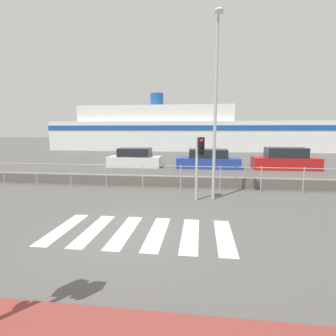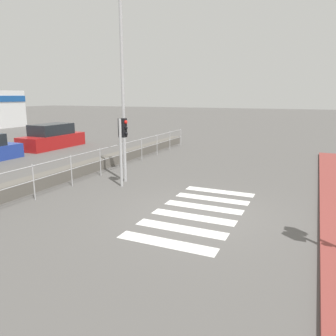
% 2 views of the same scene
% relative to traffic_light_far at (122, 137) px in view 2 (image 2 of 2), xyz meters
% --- Properties ---
extents(ground_plane, '(160.00, 160.00, 0.00)m').
position_rel_traffic_light_far_xyz_m(ground_plane, '(-1.75, -3.49, -1.83)').
color(ground_plane, '#565451').
extents(crosswalk, '(4.95, 2.40, 0.01)m').
position_rel_traffic_light_far_xyz_m(crosswalk, '(-1.55, -3.49, -1.83)').
color(crosswalk, silver).
rests_on(crosswalk, ground_plane).
extents(seawall, '(25.87, 0.55, 0.49)m').
position_rel_traffic_light_far_xyz_m(seawall, '(-1.75, 2.57, -1.59)').
color(seawall, '#605B54').
rests_on(seawall, ground_plane).
extents(harbor_fence, '(23.32, 0.04, 1.18)m').
position_rel_traffic_light_far_xyz_m(harbor_fence, '(-1.75, 1.70, -1.06)').
color(harbor_fence, '#B2B2B5').
rests_on(harbor_fence, ground_plane).
extents(traffic_light_far, '(0.34, 0.32, 2.49)m').
position_rel_traffic_light_far_xyz_m(traffic_light_far, '(0.00, 0.00, 0.00)').
color(traffic_light_far, '#B2B2B5').
rests_on(traffic_light_far, ground_plane).
extents(streetlamp, '(0.32, 1.14, 6.91)m').
position_rel_traffic_light_far_xyz_m(streetlamp, '(0.56, 0.08, 2.38)').
color(streetlamp, '#B2B2B5').
rests_on(streetlamp, ground_plane).
extents(parked_car_red, '(4.43, 1.72, 1.53)m').
position_rel_traffic_light_far_xyz_m(parked_car_red, '(5.96, 9.04, -1.18)').
color(parked_car_red, '#B21919').
rests_on(parked_car_red, ground_plane).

